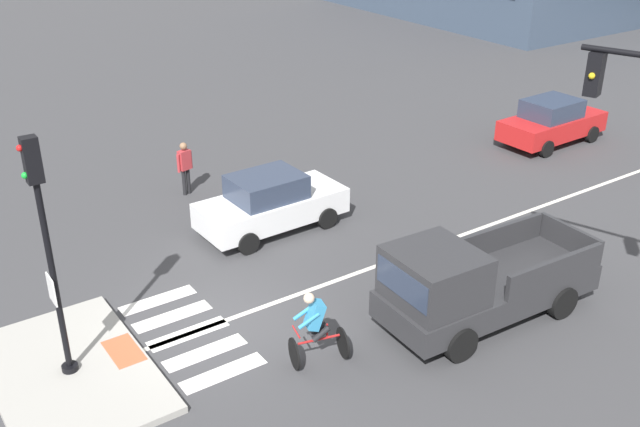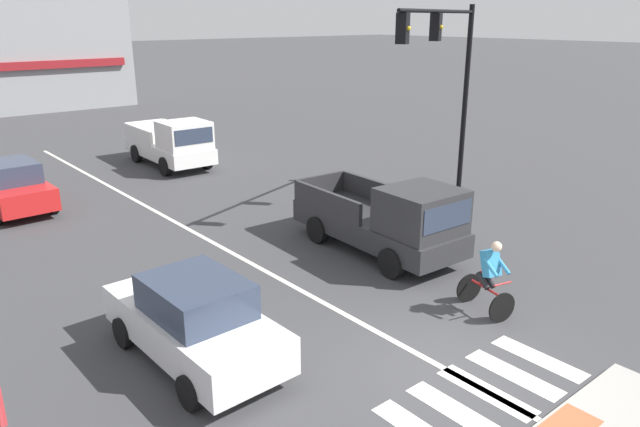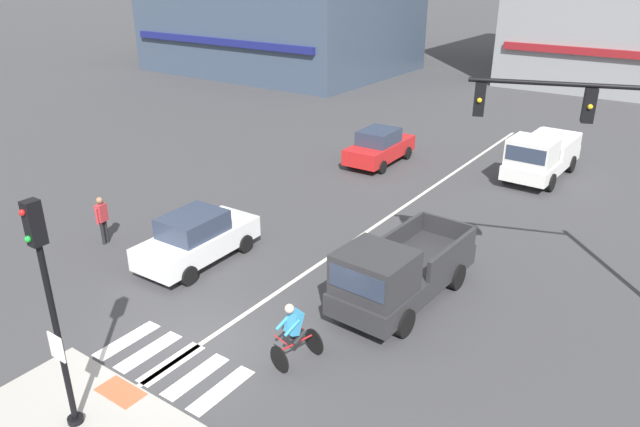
% 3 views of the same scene
% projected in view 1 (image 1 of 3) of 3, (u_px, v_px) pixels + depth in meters
% --- Properties ---
extents(ground_plane, '(300.00, 300.00, 0.00)m').
position_uv_depth(ground_plane, '(223.00, 321.00, 16.28)').
color(ground_plane, '#3D3D3F').
extents(traffic_island, '(4.61, 2.89, 0.15)m').
position_uv_depth(traffic_island, '(71.00, 373.00, 14.52)').
color(traffic_island, '#A3A099').
rests_on(traffic_island, ground).
extents(tactile_pad_front, '(1.10, 0.60, 0.01)m').
position_uv_depth(tactile_pad_front, '(124.00, 351.00, 15.05)').
color(tactile_pad_front, '#DB5B38').
rests_on(tactile_pad_front, traffic_island).
extents(signal_pole, '(0.44, 0.38, 4.88)m').
position_uv_depth(signal_pole, '(46.00, 239.00, 13.20)').
color(signal_pole, black).
rests_on(signal_pole, traffic_island).
extents(crosswalk_stripe_a, '(0.44, 1.80, 0.01)m').
position_uv_depth(crosswalk_stripe_a, '(158.00, 300.00, 17.05)').
color(crosswalk_stripe_a, silver).
rests_on(crosswalk_stripe_a, ground).
extents(crosswalk_stripe_b, '(0.44, 1.80, 0.01)m').
position_uv_depth(crosswalk_stripe_b, '(172.00, 316.00, 16.45)').
color(crosswalk_stripe_b, silver).
rests_on(crosswalk_stripe_b, ground).
extents(crosswalk_stripe_c, '(0.44, 1.80, 0.01)m').
position_uv_depth(crosswalk_stripe_c, '(188.00, 334.00, 15.84)').
color(crosswalk_stripe_c, silver).
rests_on(crosswalk_stripe_c, ground).
extents(crosswalk_stripe_d, '(0.44, 1.80, 0.01)m').
position_uv_depth(crosswalk_stripe_d, '(205.00, 352.00, 15.24)').
color(crosswalk_stripe_d, silver).
rests_on(crosswalk_stripe_d, ground).
extents(crosswalk_stripe_e, '(0.44, 1.80, 0.01)m').
position_uv_depth(crosswalk_stripe_e, '(223.00, 373.00, 14.63)').
color(crosswalk_stripe_e, silver).
rests_on(crosswalk_stripe_e, ground).
extents(lane_centre_line, '(0.14, 28.00, 0.01)m').
position_uv_depth(lane_centre_line, '(528.00, 211.00, 21.37)').
color(lane_centre_line, silver).
rests_on(lane_centre_line, ground).
extents(car_red_westbound_distant, '(1.92, 4.14, 1.64)m').
position_uv_depth(car_red_westbound_distant, '(552.00, 122.00, 26.19)').
color(car_red_westbound_distant, red).
rests_on(car_red_westbound_distant, ground).
extents(car_white_westbound_near, '(1.91, 4.14, 1.64)m').
position_uv_depth(car_white_westbound_near, '(271.00, 203.00, 19.99)').
color(car_white_westbound_near, white).
rests_on(car_white_westbound_near, ground).
extents(pickup_truck_charcoal_eastbound_mid, '(2.25, 5.19, 2.08)m').
position_uv_depth(pickup_truck_charcoal_eastbound_mid, '(473.00, 284.00, 15.83)').
color(pickup_truck_charcoal_eastbound_mid, '#2D2D30').
rests_on(pickup_truck_charcoal_eastbound_mid, ground).
extents(cyclist, '(0.91, 1.22, 1.68)m').
position_uv_depth(cyclist, '(316.00, 327.00, 14.57)').
color(cyclist, black).
rests_on(cyclist, ground).
extents(pedestrian_at_curb_left, '(0.30, 0.54, 1.67)m').
position_uv_depth(pedestrian_at_curb_left, '(185.00, 164.00, 22.07)').
color(pedestrian_at_curb_left, black).
rests_on(pedestrian_at_curb_left, ground).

